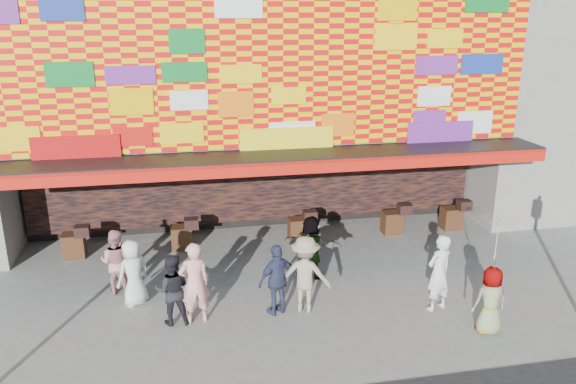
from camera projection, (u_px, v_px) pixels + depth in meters
name	position (u px, v px, depth m)	size (l,w,h in m)	color
ground	(298.00, 321.00, 12.68)	(90.00, 90.00, 0.00)	slate
shop_building	(248.00, 56.00, 18.71)	(15.20, 9.40, 10.00)	gray
ped_a	(133.00, 273.00, 13.17)	(0.80, 0.52, 1.63)	silver
ped_b	(194.00, 283.00, 12.35)	(0.70, 0.46, 1.91)	pink
ped_c	(172.00, 289.00, 12.36)	(0.80, 0.62, 1.64)	black
ped_d	(305.00, 274.00, 12.86)	(1.18, 0.68, 1.83)	gray
ped_e	(277.00, 280.00, 12.75)	(1.00, 0.42, 1.70)	#313555
ped_f	(311.00, 247.00, 14.52)	(1.56, 0.50, 1.69)	gray
ped_g	(490.00, 301.00, 11.99)	(0.75, 0.49, 1.54)	gray
ped_h	(439.00, 273.00, 12.91)	(0.68, 0.44, 1.85)	silver
ped_i	(116.00, 262.00, 13.73)	(0.80, 0.63, 1.65)	#C88189
parasol	(498.00, 238.00, 11.55)	(1.35, 1.37, 1.98)	#D7BC87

